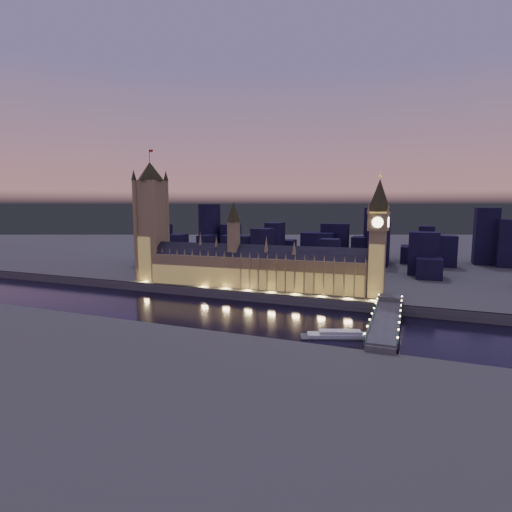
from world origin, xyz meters
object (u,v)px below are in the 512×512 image
(victoria_tower, at_px, (151,216))
(palace_of_westminster, at_px, (253,267))
(river_boat, at_px, (340,335))
(westminster_bridge, at_px, (386,323))
(elizabeth_tower, at_px, (378,228))

(victoria_tower, bearing_deg, palace_of_westminster, -0.09)
(river_boat, bearing_deg, palace_of_westminster, 136.93)
(victoria_tower, height_order, westminster_bridge, victoria_tower)
(elizabeth_tower, bearing_deg, river_boat, -99.13)
(elizabeth_tower, height_order, westminster_bridge, elizabeth_tower)
(palace_of_westminster, height_order, westminster_bridge, palace_of_westminster)
(westminster_bridge, bearing_deg, victoria_tower, 164.15)
(victoria_tower, bearing_deg, river_boat, -23.48)
(victoria_tower, distance_m, river_boat, 233.13)
(elizabeth_tower, bearing_deg, victoria_tower, 180.00)
(elizabeth_tower, relative_size, westminster_bridge, 0.91)
(westminster_bridge, bearing_deg, elizabeth_tower, 100.69)
(elizabeth_tower, distance_m, westminster_bridge, 88.87)
(elizabeth_tower, bearing_deg, palace_of_westminster, -179.91)
(victoria_tower, relative_size, westminster_bridge, 1.14)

